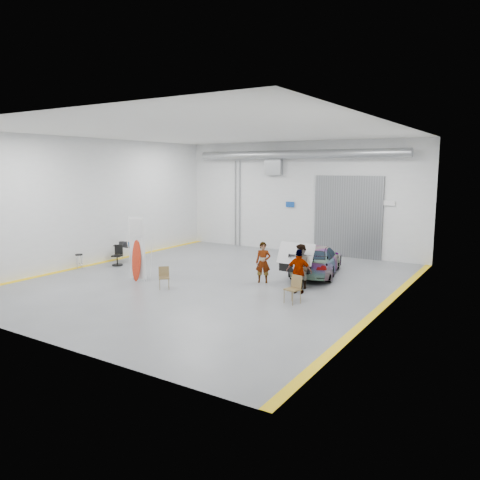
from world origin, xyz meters
The scene contains 13 objects.
ground centered at (0.00, 0.00, 0.00)m, with size 16.00×16.00×0.00m, color slate.
room_shell centered at (0.24, 2.22, 4.08)m, with size 14.02×16.18×6.01m.
sedan_car centered at (3.05, 3.35, 0.65)m, with size 1.81×4.45×1.29m, color white.
person_a centered at (1.82, 0.83, 0.83)m, with size 0.60×0.40×1.66m, color #986B53.
person_b centered at (3.50, 0.83, 0.86)m, with size 0.84×0.65×1.72m, color slate.
person_c centered at (3.75, 0.09, 0.83)m, with size 0.96×0.39×1.65m, color brown.
surfboard_display centered at (-2.68, -1.72, 1.13)m, with size 0.79×0.25×2.79m.
folding_chair_near centered at (-0.90, -2.06, 0.26)m, with size 0.55×0.62×0.84m.
folding_chair_far centered at (4.12, -1.19, 0.30)m, with size 0.56×0.59×0.96m.
shop_stool centered at (-6.63, -1.41, 0.34)m, with size 0.35×0.35×0.68m.
work_table centered at (-6.27, 1.11, 0.75)m, with size 1.21×0.63×0.98m.
office_chair centered at (-5.67, 0.07, 0.42)m, with size 0.54×0.57×0.96m.
trunk_lid centered at (3.05, 1.38, 1.31)m, with size 1.51×0.91×0.04m, color silver.
Camera 1 is at (10.88, -15.30, 4.63)m, focal length 35.00 mm.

